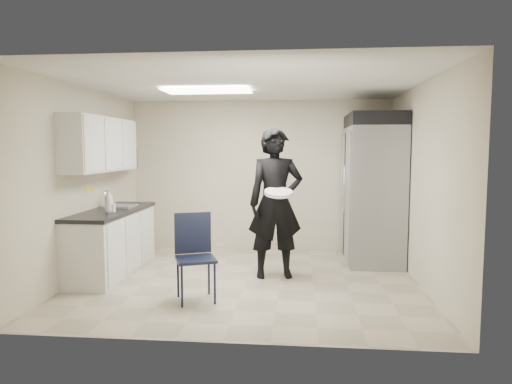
# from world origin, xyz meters

# --- Properties ---
(floor) EXTENTS (4.50, 4.50, 0.00)m
(floor) POSITION_xyz_m (0.00, 0.00, 0.00)
(floor) COLOR tan
(floor) RESTS_ON ground
(ceiling) EXTENTS (4.50, 4.50, 0.00)m
(ceiling) POSITION_xyz_m (0.00, 0.00, 2.60)
(ceiling) COLOR silver
(ceiling) RESTS_ON back_wall
(back_wall) EXTENTS (4.50, 0.00, 4.50)m
(back_wall) POSITION_xyz_m (0.00, 2.00, 1.30)
(back_wall) COLOR beige
(back_wall) RESTS_ON floor
(left_wall) EXTENTS (0.00, 4.00, 4.00)m
(left_wall) POSITION_xyz_m (-2.25, 0.00, 1.30)
(left_wall) COLOR beige
(left_wall) RESTS_ON floor
(right_wall) EXTENTS (0.00, 4.00, 4.00)m
(right_wall) POSITION_xyz_m (2.25, 0.00, 1.30)
(right_wall) COLOR beige
(right_wall) RESTS_ON floor
(ceiling_panel) EXTENTS (1.20, 0.60, 0.02)m
(ceiling_panel) POSITION_xyz_m (-0.60, 0.40, 2.57)
(ceiling_panel) COLOR white
(ceiling_panel) RESTS_ON ceiling
(lower_counter) EXTENTS (0.60, 1.90, 0.86)m
(lower_counter) POSITION_xyz_m (-1.95, 0.20, 0.43)
(lower_counter) COLOR silver
(lower_counter) RESTS_ON floor
(countertop) EXTENTS (0.64, 1.95, 0.05)m
(countertop) POSITION_xyz_m (-1.95, 0.20, 0.89)
(countertop) COLOR black
(countertop) RESTS_ON lower_counter
(sink) EXTENTS (0.42, 0.40, 0.14)m
(sink) POSITION_xyz_m (-1.93, 0.45, 0.87)
(sink) COLOR gray
(sink) RESTS_ON countertop
(faucet) EXTENTS (0.02, 0.02, 0.24)m
(faucet) POSITION_xyz_m (-2.13, 0.45, 1.02)
(faucet) COLOR silver
(faucet) RESTS_ON countertop
(upper_cabinets) EXTENTS (0.35, 1.80, 0.75)m
(upper_cabinets) POSITION_xyz_m (-2.08, 0.20, 1.83)
(upper_cabinets) COLOR silver
(upper_cabinets) RESTS_ON left_wall
(towel_dispenser) EXTENTS (0.22, 0.30, 0.35)m
(towel_dispenser) POSITION_xyz_m (-2.14, 1.35, 1.62)
(towel_dispenser) COLOR black
(towel_dispenser) RESTS_ON left_wall
(notice_sticker_left) EXTENTS (0.00, 0.12, 0.07)m
(notice_sticker_left) POSITION_xyz_m (-2.24, 0.10, 1.22)
(notice_sticker_left) COLOR yellow
(notice_sticker_left) RESTS_ON left_wall
(notice_sticker_right) EXTENTS (0.00, 0.12, 0.07)m
(notice_sticker_right) POSITION_xyz_m (-2.24, 0.30, 1.18)
(notice_sticker_right) COLOR yellow
(notice_sticker_right) RESTS_ON left_wall
(commercial_fridge) EXTENTS (0.80, 1.35, 2.10)m
(commercial_fridge) POSITION_xyz_m (1.83, 1.27, 1.05)
(commercial_fridge) COLOR gray
(commercial_fridge) RESTS_ON floor
(fridge_compressor) EXTENTS (0.80, 1.35, 0.20)m
(fridge_compressor) POSITION_xyz_m (1.83, 1.27, 2.20)
(fridge_compressor) COLOR black
(fridge_compressor) RESTS_ON commercial_fridge
(folding_chair) EXTENTS (0.57, 0.57, 0.98)m
(folding_chair) POSITION_xyz_m (-0.50, -0.87, 0.49)
(folding_chair) COLOR black
(folding_chair) RESTS_ON floor
(man_tuxedo) EXTENTS (0.84, 0.64, 2.05)m
(man_tuxedo) POSITION_xyz_m (0.37, 0.22, 1.02)
(man_tuxedo) COLOR black
(man_tuxedo) RESTS_ON floor
(bucket_lid) EXTENTS (0.44, 0.44, 0.05)m
(bucket_lid) POSITION_xyz_m (0.42, -0.02, 1.19)
(bucket_lid) COLOR white
(bucket_lid) RESTS_ON man_tuxedo
(soap_bottle_a) EXTENTS (0.17, 0.17, 0.31)m
(soap_bottle_a) POSITION_xyz_m (-1.87, -0.07, 1.07)
(soap_bottle_a) COLOR white
(soap_bottle_a) RESTS_ON countertop
(soap_bottle_b) EXTENTS (0.09, 0.09, 0.17)m
(soap_bottle_b) POSITION_xyz_m (-1.83, -0.06, 1.00)
(soap_bottle_b) COLOR #9F9EA9
(soap_bottle_b) RESTS_ON countertop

